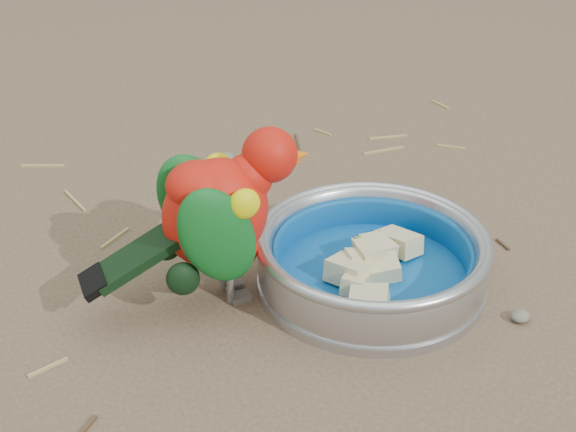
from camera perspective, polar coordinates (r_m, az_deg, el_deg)
ground at (r=0.84m, az=3.01°, el=-5.43°), size 60.00×60.00×0.00m
food_bowl at (r=0.85m, az=5.91°, el=-4.45°), size 0.24×0.24×0.02m
bowl_wall at (r=0.83m, az=6.02°, el=-2.75°), size 0.24×0.24×0.04m
fruit_wedges at (r=0.84m, az=6.00°, el=-3.15°), size 0.14×0.14×0.03m
lory_parrot at (r=0.79m, az=-4.85°, el=-0.59°), size 0.23×0.13×0.17m
ground_debris at (r=0.90m, az=3.42°, el=-2.55°), size 0.90×0.80×0.01m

